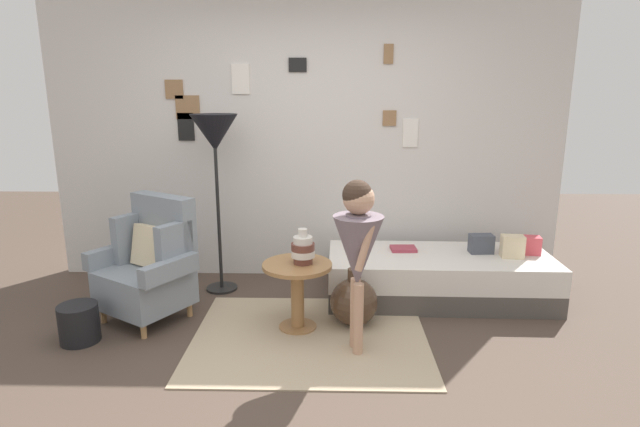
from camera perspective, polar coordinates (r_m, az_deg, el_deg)
name	(u,v)px	position (r m, az deg, el deg)	size (l,w,h in m)	color
ground_plane	(293,380)	(3.38, -3.07, -18.11)	(12.00, 12.00, 0.00)	#4C3D33
gallery_wall	(306,142)	(4.84, -1.55, 8.04)	(4.80, 0.12, 2.60)	silver
rug	(310,337)	(3.86, -1.13, -13.64)	(1.71, 1.40, 0.01)	tan
armchair	(151,264)	(4.24, -18.47, -5.45)	(0.90, 0.84, 0.97)	tan
daybed	(439,277)	(4.57, 13.16, -6.90)	(1.91, 0.83, 0.40)	#4C4742
pillow_head	(529,245)	(4.74, 22.41, -3.30)	(0.18, 0.12, 0.16)	#D64C56
pillow_mid	(512,246)	(4.59, 20.77, -3.48)	(0.18, 0.12, 0.19)	beige
pillow_back	(481,244)	(4.63, 17.63, -3.25)	(0.20, 0.12, 0.16)	#474C56
side_table	(297,283)	(3.85, -2.56, -7.77)	(0.52, 0.52, 0.52)	#9E7042
vase_striped	(303,249)	(3.77, -1.93, -4.03)	(0.18, 0.18, 0.27)	brown
floor_lamp	(215,139)	(4.48, -11.73, 8.14)	(0.41, 0.41, 1.58)	black
person_child	(358,243)	(3.39, 4.27, -3.36)	(0.34, 0.34, 1.21)	tan
book_on_daybed	(403,249)	(4.55, 9.33, -3.92)	(0.22, 0.16, 0.03)	#A43A4B
demijohn_near	(354,302)	(3.99, 3.82, -9.82)	(0.37, 0.37, 0.45)	#473323
magazine_basket	(79,323)	(4.14, -25.41, -11.06)	(0.28, 0.28, 0.28)	black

